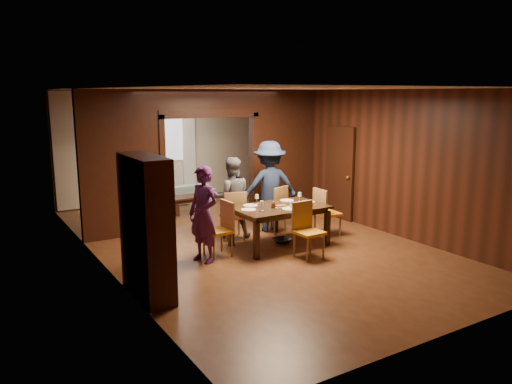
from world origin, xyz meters
TOP-DOWN VIEW (x-y plane):
  - floor at (0.00, 0.00)m, footprint 9.00×9.00m
  - ceiling at (0.00, 0.00)m, footprint 5.50×9.00m
  - room_walls at (0.00, 1.89)m, footprint 5.52×9.01m
  - person_purple at (-1.23, -0.60)m, footprint 0.57×0.70m
  - person_grey at (-0.12, 0.43)m, footprint 0.94×0.84m
  - person_navy at (0.78, 0.44)m, footprint 1.34×0.98m
  - sofa at (0.24, 3.85)m, footprint 1.76×0.77m
  - serving_bowl at (0.51, -0.44)m, footprint 0.36×0.36m
  - dining_table at (0.36, -0.54)m, footprint 1.72×1.07m
  - coffee_table at (-0.06, 2.78)m, footprint 0.80×0.50m
  - chair_left at (-0.90, -0.47)m, footprint 0.46×0.46m
  - chair_right at (1.57, -0.48)m, footprint 0.46×0.46m
  - chair_far_l at (-0.16, 0.31)m, footprint 0.53×0.53m
  - chair_far_r at (0.79, 0.31)m, footprint 0.56×0.56m
  - chair_near at (0.42, -1.38)m, footprint 0.46×0.46m
  - hutch at (-2.53, -1.50)m, footprint 0.40×1.20m
  - door_right at (2.70, 0.50)m, footprint 0.06×0.90m
  - window_far at (0.00, 4.44)m, footprint 1.20×0.03m
  - curtain_left at (-0.75, 4.40)m, footprint 0.35×0.06m
  - curtain_right at (0.75, 4.40)m, footprint 0.35×0.06m
  - plate_left at (-0.28, -0.50)m, footprint 0.27×0.27m
  - plate_far_l at (-0.08, -0.22)m, footprint 0.27×0.27m
  - plate_far_r at (0.75, -0.22)m, footprint 0.27×0.27m
  - plate_right at (1.02, -0.54)m, footprint 0.27×0.27m
  - plate_near at (0.38, -0.83)m, footprint 0.27×0.27m
  - platter_a at (0.34, -0.62)m, footprint 0.30×0.20m
  - platter_b at (0.64, -0.80)m, footprint 0.30×0.20m
  - wineglass_left at (-0.11, -0.68)m, footprint 0.08×0.08m
  - wineglass_far at (0.12, -0.13)m, footprint 0.08×0.08m
  - wineglass_right at (0.93, -0.40)m, footprint 0.08×0.08m
  - tumbler at (0.43, -0.84)m, footprint 0.07×0.07m
  - condiment_jar at (0.19, -0.60)m, footprint 0.08×0.08m

SIDE VIEW (x-z plane):
  - floor at x=0.00m, z-range 0.00..0.00m
  - coffee_table at x=-0.06m, z-range 0.00..0.40m
  - sofa at x=0.24m, z-range 0.00..0.50m
  - dining_table at x=0.36m, z-range 0.00..0.76m
  - chair_left at x=-0.90m, z-range 0.00..0.97m
  - chair_right at x=1.57m, z-range 0.00..0.97m
  - chair_far_l at x=-0.16m, z-range 0.00..0.97m
  - chair_far_r at x=0.79m, z-range 0.00..0.97m
  - chair_near at x=0.42m, z-range 0.00..0.97m
  - plate_left at x=-0.28m, z-range 0.76..0.77m
  - plate_far_l at x=-0.08m, z-range 0.76..0.77m
  - plate_far_r at x=0.75m, z-range 0.76..0.77m
  - plate_right at x=1.02m, z-range 0.76..0.77m
  - plate_near at x=0.38m, z-range 0.76..0.77m
  - platter_a at x=0.34m, z-range 0.76..0.80m
  - platter_b at x=0.64m, z-range 0.76..0.80m
  - person_grey at x=-0.12m, z-range 0.00..1.60m
  - serving_bowl at x=0.51m, z-range 0.76..0.85m
  - condiment_jar at x=0.19m, z-range 0.76..0.87m
  - person_purple at x=-1.23m, z-range 0.00..1.64m
  - tumbler at x=0.43m, z-range 0.76..0.90m
  - wineglass_left at x=-0.11m, z-range 0.76..0.94m
  - wineglass_far at x=0.12m, z-range 0.76..0.94m
  - wineglass_right at x=0.93m, z-range 0.76..0.94m
  - person_navy at x=0.78m, z-range 0.00..1.87m
  - hutch at x=-2.53m, z-range 0.00..2.00m
  - door_right at x=2.70m, z-range 0.00..2.10m
  - curtain_left at x=-0.75m, z-range 0.05..2.45m
  - curtain_right at x=0.75m, z-range 0.05..2.45m
  - room_walls at x=0.00m, z-range 0.06..2.96m
  - window_far at x=0.00m, z-range 1.05..2.35m
  - ceiling at x=0.00m, z-range 2.89..2.91m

